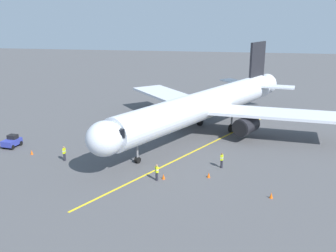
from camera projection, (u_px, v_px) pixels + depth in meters
ground_plane at (206, 132)px, 54.15m from camera, size 220.00×220.00×0.00m
apron_lead_in_line at (200, 148)px, 47.53m from camera, size 19.30×35.26×0.01m
airplane at (206, 105)px, 52.27m from camera, size 31.18×37.00×11.50m
ground_crew_marshaller at (64, 153)px, 43.41m from camera, size 0.26×0.41×1.71m
ground_crew_wing_walker at (222, 160)px, 41.44m from camera, size 0.33×0.44×1.71m
ground_crew_loader at (157, 172)px, 38.33m from camera, size 0.44×0.47×1.71m
tug_near_nose at (12, 142)px, 47.87m from camera, size 1.78×2.45×1.50m
safety_cone_nose_left at (209, 175)px, 39.19m from camera, size 0.32×0.32×0.55m
safety_cone_nose_right at (163, 177)px, 38.82m from camera, size 0.32×0.32×0.55m
safety_cone_wing_port at (32, 152)px, 45.47m from camera, size 0.32×0.32×0.55m
safety_cone_wing_starboard at (271, 195)px, 34.85m from camera, size 0.32×0.32×0.55m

